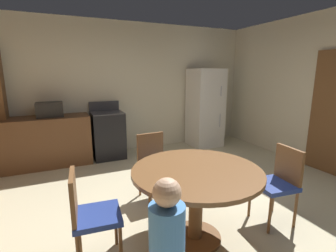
% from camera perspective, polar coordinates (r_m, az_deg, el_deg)
% --- Properties ---
extents(ground_plane, '(14.00, 14.00, 0.00)m').
position_cam_1_polar(ground_plane, '(3.17, 5.74, -19.66)').
color(ground_plane, beige).
extents(wall_back, '(5.88, 0.12, 2.70)m').
position_cam_1_polar(wall_back, '(5.40, -9.52, 8.70)').
color(wall_back, beige).
rests_on(wall_back, ground).
extents(kitchen_counter, '(1.77, 0.60, 0.90)m').
position_cam_1_polar(kitchen_counter, '(4.99, -27.82, -3.37)').
color(kitchen_counter, brown).
rests_on(kitchen_counter, ground).
extents(oven_range, '(0.60, 0.60, 1.10)m').
position_cam_1_polar(oven_range, '(5.04, -13.75, -1.91)').
color(oven_range, black).
rests_on(oven_range, ground).
extents(refrigerator, '(0.68, 0.68, 1.76)m').
position_cam_1_polar(refrigerator, '(5.73, 8.60, 4.19)').
color(refrigerator, white).
rests_on(refrigerator, ground).
extents(microwave, '(0.44, 0.32, 0.26)m').
position_cam_1_polar(microwave, '(4.87, -25.76, 3.46)').
color(microwave, black).
rests_on(microwave, kitchen_counter).
extents(door_panelled, '(0.05, 0.84, 2.04)m').
position_cam_1_polar(door_panelled, '(4.84, 34.38, 2.37)').
color(door_panelled, brown).
rests_on(door_panelled, ground).
extents(dining_table, '(1.27, 1.27, 0.76)m').
position_cam_1_polar(dining_table, '(2.49, 6.58, -13.16)').
color(dining_table, brown).
rests_on(dining_table, ground).
extents(chair_west, '(0.43, 0.43, 0.87)m').
position_cam_1_polar(chair_west, '(2.34, -17.86, -18.46)').
color(chair_west, brown).
rests_on(chair_west, ground).
extents(chair_north, '(0.42, 0.42, 0.87)m').
position_cam_1_polar(chair_north, '(3.35, -3.31, -8.22)').
color(chair_north, brown).
rests_on(chair_north, ground).
extents(chair_east, '(0.44, 0.44, 0.87)m').
position_cam_1_polar(chair_east, '(3.07, 24.36, -11.34)').
color(chair_east, brown).
rests_on(chair_east, ground).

